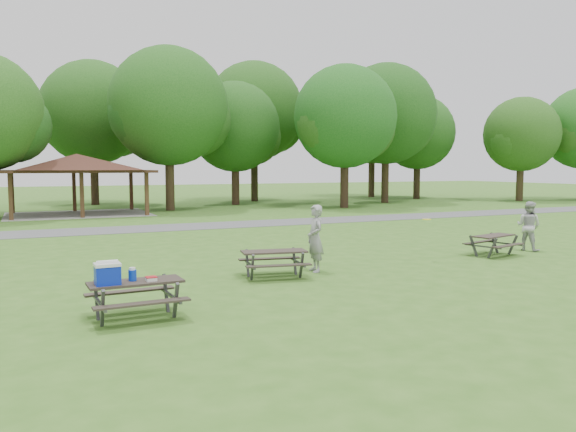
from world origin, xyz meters
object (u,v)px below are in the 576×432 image
at_px(frisbee_thrower, 315,238).
at_px(frisbee_catcher, 529,226).
at_px(picnic_table_middle, 274,257).
at_px(picnic_table_near, 127,284).

distance_m(frisbee_thrower, frisbee_catcher, 8.68).
height_order(picnic_table_middle, frisbee_thrower, frisbee_thrower).
bearing_deg(picnic_table_middle, picnic_table_near, -148.01).
bearing_deg(frisbee_catcher, frisbee_thrower, 75.00).
distance_m(picnic_table_near, frisbee_catcher, 14.67).
bearing_deg(picnic_table_near, frisbee_thrower, 27.29).
height_order(picnic_table_near, frisbee_catcher, frisbee_catcher).
height_order(frisbee_thrower, frisbee_catcher, frisbee_thrower).
distance_m(picnic_table_near, frisbee_thrower, 6.35).
xyz_separation_m(picnic_table_middle, frisbee_thrower, (1.38, 0.25, 0.40)).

